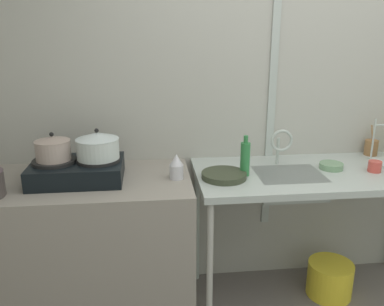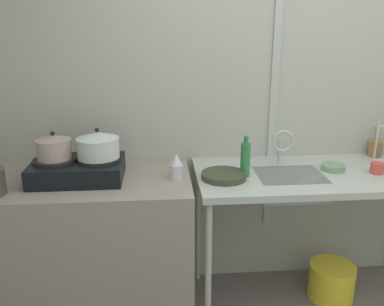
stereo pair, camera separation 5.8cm
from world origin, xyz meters
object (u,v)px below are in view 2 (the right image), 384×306
frying_pan (224,176)px  small_bowl_on_drainboard (333,167)px  sink_basin (289,184)px  stove (78,169)px  bucket_on_floor (331,281)px  percolator (176,167)px  cup_by_rack (377,168)px  faucet (282,143)px  utensil_jar (375,149)px  bottle_by_sink (245,159)px  pot_on_right_burner (98,145)px  pot_on_left_burner (54,147)px

frying_pan → small_bowl_on_drainboard: size_ratio=1.82×
sink_basin → stove: bearing=178.5°
stove → bucket_on_floor: (1.60, 0.02, -0.85)m
percolator → cup_by_rack: bearing=-0.7°
faucet → small_bowl_on_drainboard: (0.30, -0.08, -0.14)m
small_bowl_on_drainboard → utensil_jar: size_ratio=0.70×
sink_basin → bottle_by_sink: bottle_by_sink is taller
bottle_by_sink → pot_on_right_burner: bearing=178.2°
sink_basin → small_bowl_on_drainboard: small_bowl_on_drainboard is taller
pot_on_left_burner → small_bowl_on_drainboard: pot_on_left_burner is taller
stove → frying_pan: stove is taller
stove → small_bowl_on_drainboard: stove is taller
pot_on_right_burner → faucet: size_ratio=1.00×
frying_pan → cup_by_rack: cup_by_rack is taller
pot_on_right_burner → sink_basin: bearing=-1.6°
small_bowl_on_drainboard → cup_by_rack: bearing=-18.4°
faucet → cup_by_rack: 0.58m
sink_basin → utensil_jar: utensil_jar is taller
percolator → utensil_jar: bearing=12.8°
cup_by_rack → bucket_on_floor: bearing=158.2°
stove → pot_on_right_burner: 0.19m
stove → utensil_jar: (1.92, 0.27, -0.01)m
sink_basin → frying_pan: 0.41m
small_bowl_on_drainboard → utensil_jar: bearing=31.8°
pot_on_left_burner → small_bowl_on_drainboard: bearing=1.0°
percolator → sink_basin: (0.68, 0.01, -0.13)m
bucket_on_floor → faucet: bearing=165.6°
stove → percolator: percolator is taller
frying_pan → bottle_by_sink: bearing=14.8°
pot_on_left_burner → bottle_by_sink: 1.09m
small_bowl_on_drainboard → frying_pan: bearing=-172.7°
pot_on_right_burner → frying_pan: pot_on_right_burner is taller
pot_on_left_burner → frying_pan: bearing=-3.6°
sink_basin → small_bowl_on_drainboard: (0.29, 0.06, 0.08)m
frying_pan → bucket_on_floor: frying_pan is taller
sink_basin → bottle_by_sink: 0.32m
stove → utensil_jar: 1.94m
percolator → frying_pan: size_ratio=0.56×
sink_basin → utensil_jar: size_ratio=1.91×
sink_basin → utensil_jar: 0.76m
pot_on_right_burner → utensil_jar: (1.80, 0.27, -0.15)m
bucket_on_floor → pot_on_right_burner: bearing=-179.4°
small_bowl_on_drainboard → pot_on_left_burner: bearing=-179.0°
stove → cup_by_rack: bearing=-1.7°
small_bowl_on_drainboard → sink_basin: bearing=-168.4°
frying_pan → bucket_on_floor: bearing=5.7°
sink_basin → small_bowl_on_drainboard: bearing=11.6°
faucet → cup_by_rack: bearing=-16.7°
pot_on_left_burner → bucket_on_floor: bearing=0.5°
percolator → bottle_by_sink: (0.40, 0.01, 0.03)m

